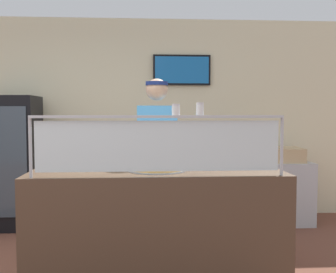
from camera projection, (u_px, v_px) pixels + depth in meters
The scene contains 12 objects.
ground_plane at pixel (155, 255), 4.06m from camera, with size 12.00×12.00×0.00m, color brown.
shop_rear_unit at pixel (151, 118), 5.57m from camera, with size 6.50×0.13×2.70m.
serving_counter at pixel (157, 228), 3.36m from camera, with size 2.10×0.65×0.95m, color #4C3828.
sneeze_guard at pixel (159, 138), 3.05m from camera, with size 1.93×0.06×0.46m.
pizza_tray at pixel (157, 169), 3.38m from camera, with size 0.49×0.49×0.04m.
pizza_server at pixel (161, 166), 3.36m from camera, with size 0.07×0.28×0.01m, color #ADAFB7.
parmesan_shaker at pixel (176, 110), 3.05m from camera, with size 0.06×0.06×0.09m.
pepper_flake_shaker at pixel (200, 110), 3.06m from camera, with size 0.06×0.06×0.10m.
worker_figure at pixel (157, 157), 3.91m from camera, with size 0.41×0.50×1.76m.
drink_fridge at pixel (10, 162), 5.04m from camera, with size 0.69×0.62×1.64m.
prep_shelf at pixel (282, 192), 5.25m from camera, with size 0.70×0.55×0.80m, color #B7BABF.
pizza_box_stack at pixel (283, 155), 5.22m from camera, with size 0.49×0.48×0.18m.
Camera 1 is at (0.92, -2.98, 1.44)m, focal length 43.24 mm.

